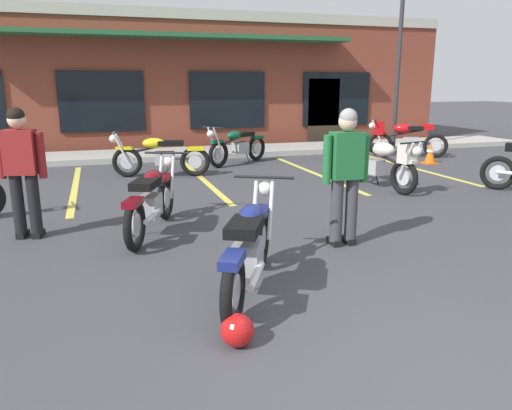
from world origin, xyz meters
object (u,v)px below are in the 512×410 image
at_px(motorcycle_cream_vintage, 381,161).
at_px(parking_lot_lamp_post, 403,30).
at_px(traffic_cone, 430,153).
at_px(motorcycle_orange_scrambler, 160,155).
at_px(person_in_shorts_foreground, 22,166).
at_px(motorcycle_black_cruiser, 238,145).
at_px(motorcycle_foreground_classic, 250,246).
at_px(motorcycle_blue_standard, 152,199).
at_px(motorcycle_green_cafe_racer, 404,137).
at_px(helmet_on_pavement, 237,330).
at_px(person_in_black_shirt, 346,169).

bearing_deg(motorcycle_cream_vintage, parking_lot_lamp_post, 53.94).
bearing_deg(traffic_cone, motorcycle_orange_scrambler, 177.79).
distance_m(person_in_shorts_foreground, parking_lot_lamp_post, 10.99).
distance_m(motorcycle_black_cruiser, motorcycle_cream_vintage, 4.08).
relative_size(motorcycle_foreground_classic, motorcycle_black_cruiser, 1.05).
relative_size(motorcycle_blue_standard, motorcycle_green_cafe_racer, 1.10).
xyz_separation_m(motorcycle_green_cafe_racer, helmet_on_pavement, (-7.04, -8.34, -0.40)).
bearing_deg(motorcycle_orange_scrambler, helmet_on_pavement, -92.61).
bearing_deg(person_in_shorts_foreground, motorcycle_cream_vintage, 12.54).
distance_m(motorcycle_green_cafe_racer, person_in_black_shirt, 8.21).
relative_size(motorcycle_green_cafe_racer, motorcycle_cream_vintage, 0.87).
bearing_deg(traffic_cone, parking_lot_lamp_post, 81.44).
height_order(motorcycle_orange_scrambler, person_in_shorts_foreground, person_in_shorts_foreground).
relative_size(motorcycle_blue_standard, parking_lot_lamp_post, 0.38).
relative_size(motorcycle_green_cafe_racer, parking_lot_lamp_post, 0.35).
bearing_deg(motorcycle_blue_standard, motorcycle_foreground_classic, -73.29).
bearing_deg(motorcycle_black_cruiser, traffic_cone, -16.80).
relative_size(motorcycle_green_cafe_racer, traffic_cone, 3.44).
xyz_separation_m(motorcycle_black_cruiser, motorcycle_orange_scrambler, (-2.04, -1.13, 0.00)).
bearing_deg(person_in_shorts_foreground, parking_lot_lamp_post, 31.74).
bearing_deg(traffic_cone, motorcycle_foreground_classic, -137.12).
height_order(person_in_shorts_foreground, parking_lot_lamp_post, parking_lot_lamp_post).
bearing_deg(motorcycle_green_cafe_racer, motorcycle_foreground_classic, -131.97).
bearing_deg(parking_lot_lamp_post, motorcycle_cream_vintage, -126.06).
xyz_separation_m(motorcycle_foreground_classic, person_in_shorts_foreground, (-2.23, 2.50, 0.49)).
bearing_deg(person_in_black_shirt, motorcycle_blue_standard, 150.45).
distance_m(motorcycle_orange_scrambler, person_in_black_shirt, 5.62).
relative_size(motorcycle_black_cruiser, motorcycle_orange_scrambler, 0.89).
xyz_separation_m(motorcycle_orange_scrambler, person_in_black_shirt, (1.57, -5.37, 0.49)).
distance_m(motorcycle_cream_vintage, helmet_on_pavement, 6.33).
bearing_deg(motorcycle_orange_scrambler, motorcycle_black_cruiser, 29.01).
height_order(motorcycle_orange_scrambler, person_in_black_shirt, person_in_black_shirt).
bearing_deg(motorcycle_blue_standard, motorcycle_orange_scrambler, 81.54).
relative_size(motorcycle_foreground_classic, parking_lot_lamp_post, 0.37).
bearing_deg(motorcycle_cream_vintage, motorcycle_green_cafe_racer, 50.88).
height_order(person_in_black_shirt, helmet_on_pavement, person_in_black_shirt).
relative_size(person_in_black_shirt, person_in_shorts_foreground, 1.00).
relative_size(motorcycle_black_cruiser, motorcycle_cream_vintage, 0.88).
relative_size(motorcycle_black_cruiser, traffic_cone, 3.48).
xyz_separation_m(helmet_on_pavement, parking_lot_lamp_post, (7.28, 9.09, 3.24)).
height_order(helmet_on_pavement, parking_lot_lamp_post, parking_lot_lamp_post).
distance_m(motorcycle_blue_standard, person_in_shorts_foreground, 1.65).
bearing_deg(person_in_black_shirt, traffic_cone, 45.23).
relative_size(helmet_on_pavement, parking_lot_lamp_post, 0.05).
xyz_separation_m(motorcycle_green_cafe_racer, parking_lot_lamp_post, (0.24, 0.75, 2.84)).
relative_size(helmet_on_pavement, traffic_cone, 0.49).
bearing_deg(motorcycle_black_cruiser, motorcycle_blue_standard, -116.78).
xyz_separation_m(motorcycle_foreground_classic, helmet_on_pavement, (-0.39, -0.95, -0.33)).
bearing_deg(person_in_shorts_foreground, traffic_cone, 22.31).
distance_m(motorcycle_cream_vintage, traffic_cone, 3.65).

